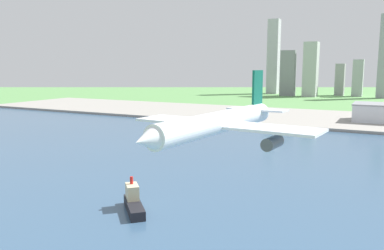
% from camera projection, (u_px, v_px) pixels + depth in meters
% --- Properties ---
extents(ground_plane, '(2400.00, 2400.00, 0.00)m').
position_uv_depth(ground_plane, '(287.00, 162.00, 215.30)').
color(ground_plane, '#5C9351').
extents(water_bay, '(840.00, 360.00, 0.15)m').
position_uv_depth(water_bay, '(253.00, 193.00, 162.45)').
color(water_bay, '#385675').
rests_on(water_bay, ground).
extents(industrial_pier, '(840.00, 140.00, 2.50)m').
position_uv_depth(industrial_pier, '(333.00, 119.00, 382.44)').
color(industrial_pier, gray).
rests_on(industrial_pier, ground).
extents(airplane_landing, '(38.26, 44.17, 13.77)m').
position_uv_depth(airplane_landing, '(218.00, 123.00, 73.11)').
color(airplane_landing, white).
extents(tugboat_small, '(17.96, 18.49, 11.65)m').
position_uv_depth(tugboat_small, '(133.00, 202.00, 142.46)').
color(tugboat_small, black).
rests_on(tugboat_small, water_bay).
extents(distant_skyline, '(214.37, 73.59, 142.54)m').
position_uv_depth(distant_skyline, '(315.00, 66.00, 699.29)').
color(distant_skyline, '#ADACB5').
rests_on(distant_skyline, ground).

